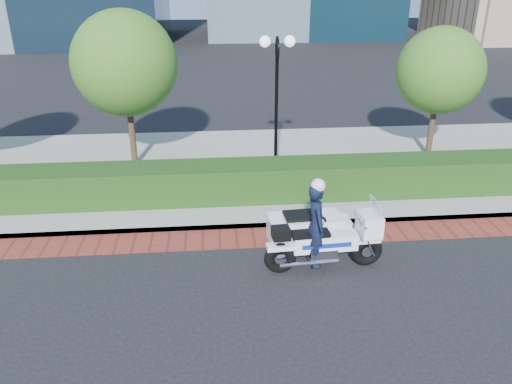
{
  "coord_description": "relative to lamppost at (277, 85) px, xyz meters",
  "views": [
    {
      "loc": [
        -0.91,
        -9.22,
        6.07
      ],
      "look_at": [
        0.11,
        2.03,
        1.0
      ],
      "focal_mm": 35.0,
      "sensor_mm": 36.0,
      "label": 1
    }
  ],
  "objects": [
    {
      "name": "police_motorcycle",
      "position": [
        0.28,
        -4.83,
        -2.22
      ],
      "size": [
        2.67,
        1.89,
        2.16
      ],
      "rotation": [
        0.0,
        0.0,
        0.06
      ],
      "color": "black",
      "rests_on": "ground"
    },
    {
      "name": "hedge_main",
      "position": [
        -1.0,
        -1.6,
        -2.31
      ],
      "size": [
        18.0,
        1.2,
        1.0
      ],
      "primitive_type": "cube",
      "color": "black",
      "rests_on": "sidewalk"
    },
    {
      "name": "ground",
      "position": [
        -1.0,
        -5.2,
        -2.96
      ],
      "size": [
        120.0,
        120.0,
        0.0
      ],
      "primitive_type": "plane",
      "color": "black",
      "rests_on": "ground"
    },
    {
      "name": "lamppost",
      "position": [
        0.0,
        0.0,
        0.0
      ],
      "size": [
        1.02,
        0.7,
        4.21
      ],
      "color": "black",
      "rests_on": "sidewalk"
    },
    {
      "name": "tree_b",
      "position": [
        -4.5,
        1.3,
        0.48
      ],
      "size": [
        3.2,
        3.2,
        4.89
      ],
      "color": "#332319",
      "rests_on": "sidewalk"
    },
    {
      "name": "sidewalk",
      "position": [
        -1.0,
        0.8,
        -2.88
      ],
      "size": [
        60.0,
        8.0,
        0.15
      ],
      "primitive_type": "cube",
      "color": "gray",
      "rests_on": "ground"
    },
    {
      "name": "tree_c",
      "position": [
        5.5,
        1.3,
        0.09
      ],
      "size": [
        2.8,
        2.8,
        4.3
      ],
      "color": "#332319",
      "rests_on": "sidewalk"
    },
    {
      "name": "brick_strip",
      "position": [
        -1.0,
        -3.7,
        -2.95
      ],
      "size": [
        60.0,
        1.0,
        0.01
      ],
      "primitive_type": "cube",
      "color": "maroon",
      "rests_on": "ground"
    }
  ]
}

